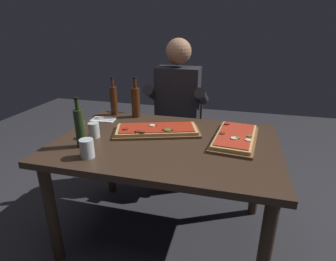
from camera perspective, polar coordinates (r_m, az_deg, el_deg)
name	(u,v)px	position (r m, az deg, el deg)	size (l,w,h in m)	color
ground_plane	(166,232)	(2.13, -0.36, -20.73)	(6.40, 6.40, 0.00)	#2D2D33
dining_table	(166,154)	(1.76, -0.41, -4.98)	(1.40, 0.96, 0.74)	#3D2B1E
pizza_rectangular_front	(157,130)	(1.83, -2.42, 0.08)	(0.63, 0.42, 0.05)	brown
pizza_rectangular_left	(235,137)	(1.77, 14.04, -1.40)	(0.31, 0.53, 0.05)	brown
wine_bottle_dark	(80,127)	(1.68, -18.16, 0.71)	(0.06, 0.06, 0.31)	#233819
oil_bottle_amber	(136,102)	(2.15, -6.87, 6.09)	(0.07, 0.07, 0.32)	#47230F
vinegar_bottle_green	(114,100)	(2.23, -11.45, 6.37)	(0.06, 0.06, 0.31)	#47230F
tumbler_near_camera	(94,131)	(1.82, -15.40, -0.11)	(0.07, 0.07, 0.10)	silver
tumbler_far_side	(87,149)	(1.56, -16.76, -3.88)	(0.08, 0.08, 0.11)	silver
napkin_cutlery_set	(103,120)	(2.15, -13.53, 2.28)	(0.19, 0.12, 0.01)	white
diner_chair	(179,129)	(2.61, 2.38, 0.27)	(0.44, 0.44, 0.87)	#3D2B1E
seated_diner	(177,107)	(2.41, 1.86, 4.94)	(0.53, 0.41, 1.33)	#23232D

